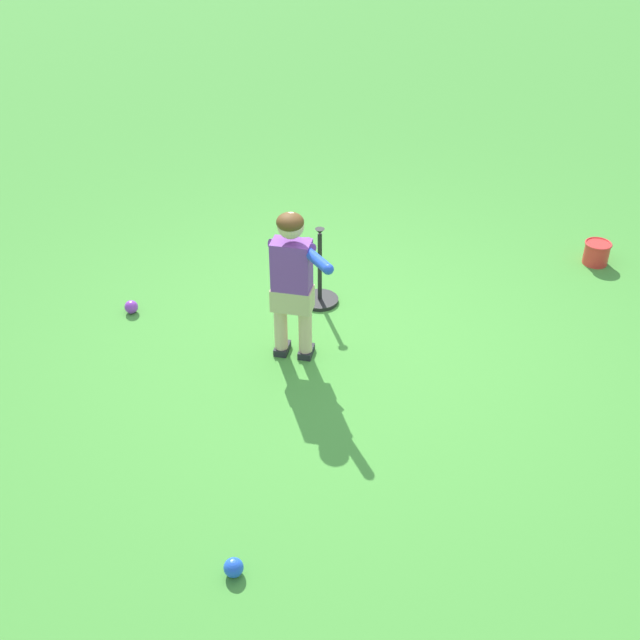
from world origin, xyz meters
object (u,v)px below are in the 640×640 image
at_px(child_batter, 293,274).
at_px(play_ball_midfield, 234,568).
at_px(batting_tee, 320,290).
at_px(play_ball_by_bucket, 131,307).
at_px(toy_bucket, 597,253).

distance_m(child_batter, play_ball_midfield, 1.94).
height_order(child_batter, batting_tee, child_batter).
bearing_deg(play_ball_by_bucket, child_batter, 119.57).
xyz_separation_m(play_ball_by_bucket, batting_tee, (-1.20, 0.73, 0.05)).
bearing_deg(toy_bucket, play_ball_midfield, 11.75).
bearing_deg(child_batter, batting_tee, -141.61).
distance_m(play_ball_by_bucket, toy_bucket, 3.71).
relative_size(play_ball_midfield, toy_bucket, 0.47).
distance_m(child_batter, batting_tee, 0.88).
height_order(play_ball_midfield, batting_tee, batting_tee).
relative_size(batting_tee, toy_bucket, 2.87).
distance_m(play_ball_midfield, batting_tee, 2.54).
height_order(child_batter, play_ball_midfield, child_batter).
xyz_separation_m(play_ball_midfield, batting_tee, (-1.86, -1.73, 0.05)).
height_order(play_ball_midfield, toy_bucket, toy_bucket).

